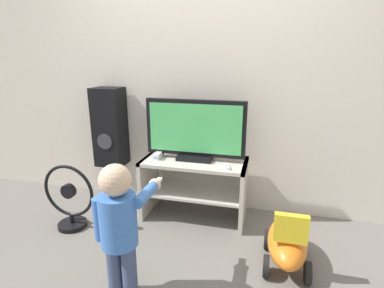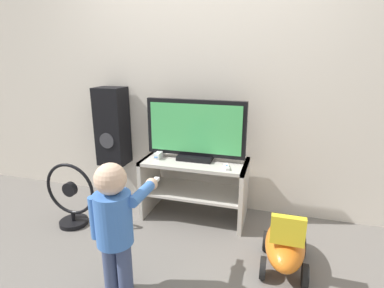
{
  "view_description": "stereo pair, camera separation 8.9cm",
  "coord_description": "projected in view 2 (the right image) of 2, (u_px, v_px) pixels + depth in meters",
  "views": [
    {
      "loc": [
        0.62,
        -2.28,
        1.48
      ],
      "look_at": [
        0.0,
        0.14,
        0.75
      ],
      "focal_mm": 28.0,
      "sensor_mm": 36.0,
      "label": 1
    },
    {
      "loc": [
        0.71,
        -2.26,
        1.48
      ],
      "look_at": [
        0.0,
        0.14,
        0.75
      ],
      "focal_mm": 28.0,
      "sensor_mm": 36.0,
      "label": 2
    }
  ],
  "objects": [
    {
      "name": "floor_fan",
      "position": [
        71.0,
        198.0,
        2.68
      ],
      "size": [
        0.49,
        0.25,
        0.59
      ],
      "color": "black",
      "rests_on": "ground_plane"
    },
    {
      "name": "game_console",
      "position": [
        159.0,
        155.0,
        2.8
      ],
      "size": [
        0.05,
        0.17,
        0.06
      ],
      "color": "white",
      "rests_on": "tv_stand"
    },
    {
      "name": "child",
      "position": [
        115.0,
        219.0,
        1.83
      ],
      "size": [
        0.34,
        0.5,
        0.89
      ],
      "color": "#3F4C72",
      "rests_on": "ground_plane"
    },
    {
      "name": "ride_on_toy",
      "position": [
        285.0,
        244.0,
        2.14
      ],
      "size": [
        0.31,
        0.6,
        0.5
      ],
      "color": "orange",
      "rests_on": "ground_plane"
    },
    {
      "name": "tv_stand",
      "position": [
        195.0,
        180.0,
        2.8
      ],
      "size": [
        0.95,
        0.46,
        0.57
      ],
      "color": "beige",
      "rests_on": "ground_plane"
    },
    {
      "name": "speaker_tower",
      "position": [
        113.0,
        129.0,
        3.06
      ],
      "size": [
        0.29,
        0.26,
        1.19
      ],
      "color": "black",
      "rests_on": "ground_plane"
    },
    {
      "name": "television",
      "position": [
        196.0,
        131.0,
        2.68
      ],
      "size": [
        0.91,
        0.2,
        0.55
      ],
      "color": "black",
      "rests_on": "tv_stand"
    },
    {
      "name": "remote_primary",
      "position": [
        227.0,
        167.0,
        2.54
      ],
      "size": [
        0.07,
        0.13,
        0.03
      ],
      "color": "white",
      "rests_on": "tv_stand"
    },
    {
      "name": "wall_back",
      "position": [
        204.0,
        76.0,
        2.82
      ],
      "size": [
        10.0,
        0.06,
        2.6
      ],
      "color": "silver",
      "rests_on": "ground_plane"
    },
    {
      "name": "ground_plane",
      "position": [
        188.0,
        228.0,
        2.69
      ],
      "size": [
        16.0,
        16.0,
        0.0
      ],
      "primitive_type": "plane",
      "color": "slate"
    }
  ]
}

